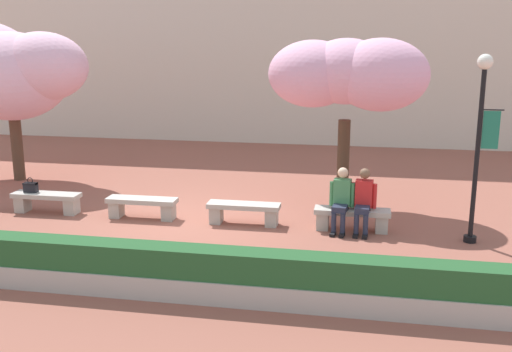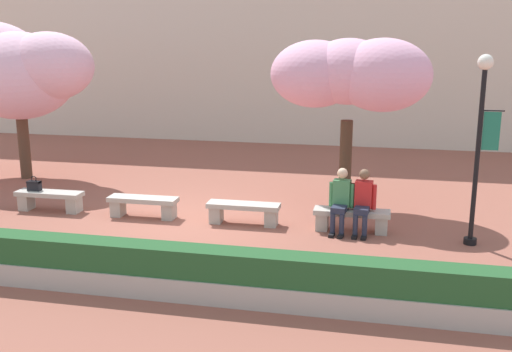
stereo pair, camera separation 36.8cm
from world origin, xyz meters
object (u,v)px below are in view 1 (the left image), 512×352
at_px(stone_bench_near_east, 352,216).
at_px(stone_bench_west_end, 47,200).
at_px(handbag, 31,187).
at_px(cherry_tree_main, 346,74).
at_px(lamp_post_with_banner, 480,131).
at_px(stone_bench_near_west, 142,205).
at_px(person_seated_right, 363,198).
at_px(stone_bench_center, 244,211).
at_px(cherry_tree_secondary, 6,69).
at_px(person_seated_left, 341,197).

bearing_deg(stone_bench_near_east, stone_bench_west_end, 180.00).
bearing_deg(handbag, cherry_tree_main, 16.03).
bearing_deg(stone_bench_west_end, handbag, 177.88).
xyz_separation_m(stone_bench_west_end, lamp_post_with_banner, (8.98, -0.29, 1.85)).
xyz_separation_m(stone_bench_near_west, handbag, (-2.61, 0.01, 0.29)).
bearing_deg(stone_bench_near_east, person_seated_right, -14.20).
bearing_deg(lamp_post_with_banner, stone_bench_center, 176.37).
bearing_deg(person_seated_right, stone_bench_near_west, 179.35).
height_order(cherry_tree_secondary, lamp_post_with_banner, cherry_tree_secondary).
distance_m(stone_bench_near_east, person_seated_left, 0.47).
xyz_separation_m(stone_bench_near_east, person_seated_right, (0.21, -0.05, 0.40)).
bearing_deg(cherry_tree_main, person_seated_right, -75.94).
xyz_separation_m(stone_bench_center, stone_bench_near_east, (2.24, 0.00, 0.00)).
xyz_separation_m(handbag, cherry_tree_main, (6.80, 1.95, 2.43)).
distance_m(stone_bench_near_east, cherry_tree_secondary, 10.04).
height_order(stone_bench_near_west, stone_bench_near_east, same).
bearing_deg(person_seated_right, stone_bench_center, 178.75).
xyz_separation_m(stone_bench_near_east, cherry_tree_main, (-0.30, 1.97, 2.72)).
height_order(stone_bench_west_end, person_seated_left, person_seated_left).
bearing_deg(lamp_post_with_banner, cherry_tree_secondary, 164.89).
relative_size(stone_bench_west_end, stone_bench_center, 1.00).
bearing_deg(person_seated_left, cherry_tree_main, 91.99).
bearing_deg(person_seated_right, stone_bench_west_end, 179.56).
height_order(stone_bench_west_end, lamp_post_with_banner, lamp_post_with_banner).
bearing_deg(cherry_tree_secondary, lamp_post_with_banner, -15.11).
xyz_separation_m(stone_bench_west_end, handbag, (-0.37, 0.01, 0.29)).
bearing_deg(stone_bench_west_end, person_seated_right, -0.44).
relative_size(stone_bench_west_end, stone_bench_near_east, 1.00).
bearing_deg(stone_bench_center, handbag, 179.84).
xyz_separation_m(stone_bench_west_end, stone_bench_near_east, (6.72, 0.00, 0.00)).
distance_m(handbag, cherry_tree_main, 7.48).
bearing_deg(stone_bench_west_end, lamp_post_with_banner, -1.82).
height_order(stone_bench_west_end, cherry_tree_secondary, cherry_tree_secondary).
bearing_deg(handbag, person_seated_right, -0.53).
height_order(stone_bench_center, stone_bench_near_east, same).
height_order(person_seated_left, cherry_tree_main, cherry_tree_main).
bearing_deg(cherry_tree_main, stone_bench_west_end, -162.99).
height_order(person_seated_left, lamp_post_with_banner, lamp_post_with_banner).
xyz_separation_m(stone_bench_near_east, handbag, (-7.09, 0.01, 0.29)).
relative_size(person_seated_right, handbag, 3.81).
relative_size(person_seated_right, cherry_tree_secondary, 0.28).
bearing_deg(cherry_tree_secondary, stone_bench_near_east, -16.98).
xyz_separation_m(stone_bench_near_east, cherry_tree_secondary, (-9.26, 2.83, 2.69)).
relative_size(stone_bench_west_end, lamp_post_with_banner, 0.43).
distance_m(stone_bench_near_west, handbag, 2.63).
distance_m(stone_bench_near_west, person_seated_right, 4.71).
bearing_deg(stone_bench_near_east, stone_bench_center, 180.00).
bearing_deg(cherry_tree_secondary, cherry_tree_main, -5.48).
height_order(stone_bench_near_west, person_seated_left, person_seated_left).
distance_m(stone_bench_near_west, cherry_tree_main, 5.36).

